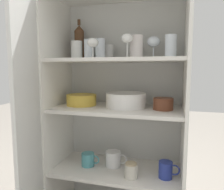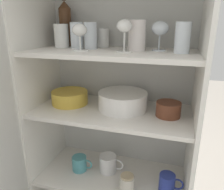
{
  "view_description": "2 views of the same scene",
  "coord_description": "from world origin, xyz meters",
  "views": [
    {
      "loc": [
        0.33,
        -1.1,
        0.96
      ],
      "look_at": [
        -0.03,
        0.19,
        0.8
      ],
      "focal_mm": 35.0,
      "sensor_mm": 36.0,
      "label": 1
    },
    {
      "loc": [
        0.3,
        -0.8,
        1.14
      ],
      "look_at": [
        0.0,
        0.19,
        0.8
      ],
      "focal_mm": 35.0,
      "sensor_mm": 36.0,
      "label": 2
    }
  ],
  "objects": [
    {
      "name": "cupboard_back_panel",
      "position": [
        0.0,
        0.39,
        0.7
      ],
      "size": [
        0.82,
        0.02,
        1.39
      ],
      "primitive_type": "cube",
      "color": "silver",
      "rests_on": "ground_plane"
    },
    {
      "name": "wine_glass_2",
      "position": [
        0.21,
        0.25,
        1.11
      ],
      "size": [
        0.08,
        0.08,
        0.13
      ],
      "color": "white",
      "rests_on": "shelf_board_upper"
    },
    {
      "name": "mixing_bowl_large",
      "position": [
        -0.25,
        0.21,
        0.76
      ],
      "size": [
        0.19,
        0.19,
        0.07
      ],
      "color": "gold",
      "rests_on": "shelf_board_middle"
    },
    {
      "name": "wine_glass_0",
      "position": [
        -0.13,
        0.13,
        1.1
      ],
      "size": [
        0.08,
        0.08,
        0.12
      ],
      "color": "white",
      "rests_on": "shelf_board_upper"
    },
    {
      "name": "shelf_board_lower",
      "position": [
        0.0,
        0.19,
        0.31
      ],
      "size": [
        0.78,
        0.38,
        0.02
      ],
      "primitive_type": "cube",
      "color": "silver"
    },
    {
      "name": "plate_stack_white",
      "position": [
        0.05,
        0.22,
        0.76
      ],
      "size": [
        0.25,
        0.25,
        0.09
      ],
      "color": "white",
      "rests_on": "shelf_board_middle"
    },
    {
      "name": "cupboard_side_left",
      "position": [
        -0.4,
        0.19,
        0.7
      ],
      "size": [
        0.02,
        0.42,
        1.39
      ],
      "primitive_type": "cube",
      "color": "white",
      "rests_on": "ground_plane"
    },
    {
      "name": "serving_bowl_small",
      "position": [
        0.28,
        0.19,
        0.76
      ],
      "size": [
        0.12,
        0.12,
        0.07
      ],
      "color": "brown",
      "rests_on": "shelf_board_middle"
    },
    {
      "name": "tumbler_glass_1",
      "position": [
        0.08,
        0.33,
        1.06
      ],
      "size": [
        0.06,
        0.06,
        0.09
      ],
      "color": "white",
      "rests_on": "shelf_board_upper"
    },
    {
      "name": "storage_jar",
      "position": [
        0.11,
        0.1,
        0.37
      ],
      "size": [
        0.08,
        0.08,
        0.09
      ],
      "color": "beige",
      "rests_on": "shelf_board_lower"
    },
    {
      "name": "coffee_mug_extra_2",
      "position": [
        -0.03,
        0.21,
        0.37
      ],
      "size": [
        0.14,
        0.1,
        0.1
      ],
      "color": "white",
      "rests_on": "shelf_board_lower"
    },
    {
      "name": "tumbler_glass_3",
      "position": [
        -0.09,
        0.32,
        1.07
      ],
      "size": [
        0.07,
        0.07,
        0.1
      ],
      "color": "white",
      "rests_on": "shelf_board_upper"
    },
    {
      "name": "tumbler_glass_0",
      "position": [
        -0.2,
        0.24,
        1.08
      ],
      "size": [
        0.07,
        0.07,
        0.13
      ],
      "color": "white",
      "rests_on": "shelf_board_upper"
    },
    {
      "name": "tumbler_glass_6",
      "position": [
        0.31,
        0.19,
        1.08
      ],
      "size": [
        0.07,
        0.07,
        0.13
      ],
      "color": "white",
      "rests_on": "shelf_board_upper"
    },
    {
      "name": "cupboard_side_right",
      "position": [
        0.4,
        0.19,
        0.7
      ],
      "size": [
        0.02,
        0.42,
        1.39
      ],
      "primitive_type": "cube",
      "color": "white",
      "rests_on": "ground_plane"
    },
    {
      "name": "cupboard_door",
      "position": [
        -0.34,
        -0.21,
        0.7
      ],
      "size": [
        0.16,
        0.39,
        1.39
      ],
      "color": "silver",
      "rests_on": "ground_plane"
    },
    {
      "name": "tumbler_glass_4",
      "position": [
        -0.28,
        0.24,
        1.08
      ],
      "size": [
        0.07,
        0.07,
        0.12
      ],
      "color": "white",
      "rests_on": "shelf_board_upper"
    },
    {
      "name": "coffee_mug_extra_1",
      "position": [
        -0.19,
        0.18,
        0.37
      ],
      "size": [
        0.12,
        0.08,
        0.09
      ],
      "color": "teal",
      "rests_on": "shelf_board_lower"
    },
    {
      "name": "coffee_mug_primary",
      "position": [
        0.31,
        0.15,
        0.37
      ],
      "size": [
        0.12,
        0.08,
        0.1
      ],
      "color": "#283893",
      "rests_on": "shelf_board_lower"
    },
    {
      "name": "wine_glass_1",
      "position": [
        0.07,
        0.14,
        1.12
      ],
      "size": [
        0.07,
        0.07,
        0.14
      ],
      "color": "white",
      "rests_on": "shelf_board_upper"
    },
    {
      "name": "shelf_board_upper",
      "position": [
        0.0,
        0.19,
        1.01
      ],
      "size": [
        0.78,
        0.38,
        0.02
      ],
      "primitive_type": "cube",
      "color": "silver"
    },
    {
      "name": "shelf_board_middle",
      "position": [
        0.0,
        0.19,
        0.71
      ],
      "size": [
        0.78,
        0.38,
        0.02
      ],
      "primitive_type": "cube",
      "color": "silver"
    },
    {
      "name": "tumbler_glass_5",
      "position": [
        0.11,
        0.22,
        1.09
      ],
      "size": [
        0.08,
        0.08,
        0.14
      ],
      "color": "silver",
      "rests_on": "shelf_board_upper"
    },
    {
      "name": "wine_bottle",
      "position": [
        -0.3,
        0.31,
        1.14
      ],
      "size": [
        0.07,
        0.07,
        0.27
      ],
      "color": "#4C2D19",
      "rests_on": "shelf_board_upper"
    },
    {
      "name": "tumbler_glass_2",
      "position": [
        -0.12,
        0.22,
        1.08
      ],
      "size": [
        0.06,
        0.06,
        0.13
      ],
      "color": "white",
      "rests_on": "shelf_board_upper"
    }
  ]
}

